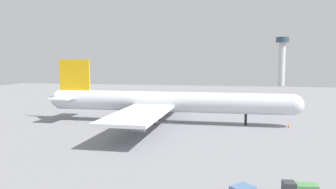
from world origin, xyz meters
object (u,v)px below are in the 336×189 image
(maintenance_van, at_px, (299,189))
(control_tower, at_px, (282,57))
(fuel_truck, at_px, (233,109))
(safety_cone_nose, at_px, (289,126))
(cargo_airplane, at_px, (166,102))

(maintenance_van, height_order, control_tower, control_tower)
(fuel_truck, distance_m, safety_cone_nose, 28.50)
(safety_cone_nose, bearing_deg, fuel_truck, 120.31)
(fuel_truck, xyz_separation_m, maintenance_van, (8.66, -71.55, -0.08))
(fuel_truck, distance_m, control_tower, 130.96)
(fuel_truck, relative_size, control_tower, 0.15)
(fuel_truck, relative_size, safety_cone_nose, 5.90)
(cargo_airplane, height_order, control_tower, control_tower)
(maintenance_van, xyz_separation_m, control_tower, (22.85, 197.28, 18.80))
(cargo_airplane, bearing_deg, safety_cone_nose, -1.42)
(fuel_truck, relative_size, maintenance_van, 1.12)
(maintenance_van, bearing_deg, cargo_airplane, 119.74)
(fuel_truck, height_order, control_tower, control_tower)
(cargo_airplane, bearing_deg, fuel_truck, 51.92)
(cargo_airplane, xyz_separation_m, maintenance_van, (27.29, -47.77, -4.77))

